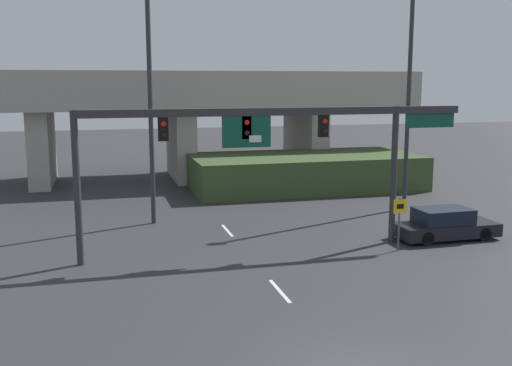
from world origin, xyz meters
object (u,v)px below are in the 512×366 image
object	(u,v)px
speed_limit_sign	(399,217)
parked_sedan_near_right	(445,225)
highway_light_pole_near	(409,78)
signal_gantry	(270,135)
highway_light_pole_far	(150,75)

from	to	relation	value
speed_limit_sign	parked_sedan_near_right	bearing A→B (deg)	22.17
highway_light_pole_near	signal_gantry	bearing A→B (deg)	-147.30
signal_gantry	speed_limit_sign	size ratio (longest dim) A/B	7.23
speed_limit_sign	highway_light_pole_far	xyz separation A→B (m)	(-9.78, 7.83, 6.01)
highway_light_pole_near	highway_light_pole_far	bearing A→B (deg)	179.53
speed_limit_sign	parked_sedan_near_right	distance (m)	3.37
highway_light_pole_near	highway_light_pole_far	world-z (taller)	highway_light_pole_far
speed_limit_sign	parked_sedan_near_right	size ratio (longest dim) A/B	0.48
speed_limit_sign	signal_gantry	bearing A→B (deg)	165.63
highway_light_pole_near	speed_limit_sign	bearing A→B (deg)	-119.97
highway_light_pole_far	signal_gantry	bearing A→B (deg)	-55.82
signal_gantry	speed_limit_sign	distance (m)	6.59
speed_limit_sign	highway_light_pole_near	bearing A→B (deg)	60.03
parked_sedan_near_right	speed_limit_sign	bearing A→B (deg)	-158.58
signal_gantry	parked_sedan_near_right	world-z (taller)	signal_gantry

